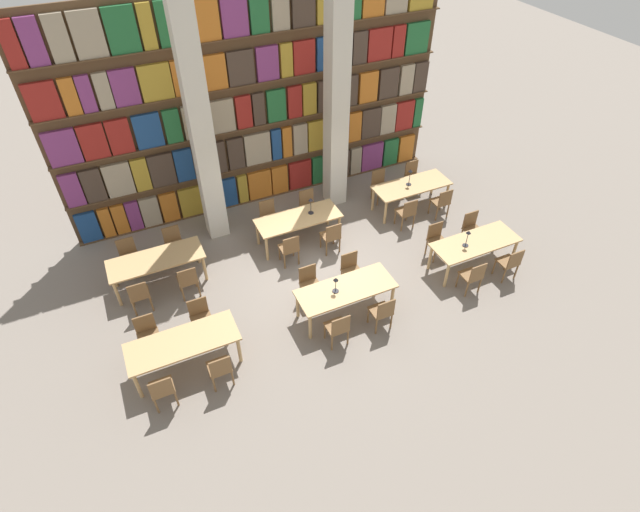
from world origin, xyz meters
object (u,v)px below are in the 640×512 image
Objects in this scene: reading_table_4 at (298,220)px; chair_17 at (269,216)px; chair_12 at (139,294)px; chair_18 at (331,236)px; chair_9 at (437,239)px; reading_table_5 at (411,187)px; chair_4 at (338,328)px; desk_lamp_3 at (410,174)px; chair_10 at (510,262)px; reading_table_0 at (183,344)px; reading_table_2 at (475,244)px; chair_23 at (413,176)px; chair_8 at (473,276)px; reading_table_3 at (156,261)px; chair_6 at (382,312)px; chair_15 at (174,243)px; chair_2 at (220,368)px; pillar_center at (337,98)px; desk_lamp_0 at (336,282)px; chair_16 at (290,248)px; reading_table_1 at (346,291)px; chair_11 at (472,228)px; pillar_left at (200,126)px; chair_0 at (162,389)px; chair_19 at (308,205)px; chair_14 at (188,280)px; desk_lamp_2 at (311,203)px; chair_5 at (310,283)px; chair_1 at (148,334)px; chair_13 at (129,255)px; chair_3 at (201,317)px; desk_lamp_1 at (468,236)px; chair_21 at (380,185)px.

chair_17 is (-0.52, 0.69, -0.18)m from reading_table_4.
chair_18 is at bearing 0.61° from chair_12.
chair_9 is 0.43× the size of reading_table_5.
desk_lamp_3 is (3.80, 3.44, 0.58)m from chair_4.
reading_table_0 is at bearing 174.86° from chair_10.
reading_table_0 is 6.85m from reading_table_2.
chair_10 is at bearing 90.44° from chair_23.
chair_8 is 7.07m from reading_table_3.
chair_17 is at bearing 89.43° from chair_4.
chair_9 is 6.56m from reading_table_3.
chair_6 and chair_15 have the same top height.
chair_10 is at bearing 0.27° from chair_2.
pillar_center is 4.77m from desk_lamp_0.
chair_16 is (3.49, 0.05, 0.00)m from chair_12.
reading_table_1 is 2.35× the size of chair_17.
chair_15 is at bearing -23.60° from chair_9.
chair_11 is 1.89× the size of desk_lamp_3.
pillar_center is 6.47m from chair_12.
desk_lamp_0 is at bearing -69.14° from pillar_left.
chair_0 is at bearing -99.88° from reading_table_3.
chair_17 is (3.52, 3.99, 0.00)m from chair_0.
chair_10 reaches higher than reading_table_5.
pillar_center reaches higher than chair_19.
reading_table_1 is at bearing -33.20° from chair_14.
desk_lamp_2 reaches higher than chair_15.
chair_19 is (1.14, 2.65, 0.00)m from chair_5.
chair_14 is (1.05, 0.00, 0.00)m from chair_12.
reading_table_0 is at bearing -143.14° from reading_table_4.
chair_1 is 1.00× the size of chair_8.
chair_1 is 1.00× the size of chair_10.
chair_13 and chair_16 have the same top height.
chair_6 is 1.00× the size of chair_23.
chair_6 is at bearing 157.37° from chair_3.
reading_table_1 is 3.98m from chair_11.
reading_table_4 is at bearing 129.54° from chair_18.
chair_4 is at bearing 90.00° from chair_5.
chair_4 and chair_19 have the same top height.
chair_10 is 7.87m from chair_15.
chair_21 is (-0.31, 3.33, -0.55)m from desk_lamp_1.
chair_13 is at bearing -164.84° from pillar_left.
chair_9 is 6.31m from chair_15.
reading_table_0 is 2.35× the size of chair_5.
chair_0 is 1.00× the size of chair_8.
chair_23 is 1.05m from desk_lamp_3.
chair_4 is 1.00× the size of chair_18.
chair_11 is (6.84, 1.42, 0.00)m from chair_2.
chair_0 is 5.32m from chair_17.
chair_8 is at bearing -27.07° from reading_table_3.
reading_table_0 is 3.52m from chair_16.
chair_2 is 6.99m from chair_11.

